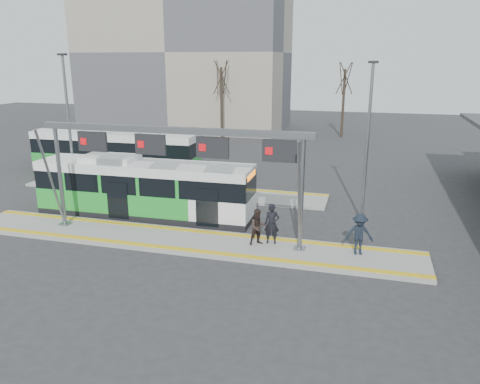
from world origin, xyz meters
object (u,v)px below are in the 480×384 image
object	(u,v)px
hero_bus	(144,189)
passenger_b	(258,227)
passenger_a	(272,224)
passenger_c	(359,234)
gantry	(173,150)

from	to	relation	value
hero_bus	passenger_b	size ratio (longest dim) A/B	7.14
passenger_a	passenger_b	size ratio (longest dim) A/B	1.11
passenger_a	passenger_c	world-z (taller)	passenger_a
passenger_a	passenger_b	distance (m)	0.65
passenger_b	passenger_c	bearing A→B (deg)	-35.94
passenger_b	passenger_a	bearing A→B (deg)	-8.25
passenger_b	hero_bus	bearing A→B (deg)	121.55
gantry	passenger_c	distance (m)	8.97
gantry	passenger_a	world-z (taller)	gantry
gantry	hero_bus	world-z (taller)	gantry
hero_bus	passenger_c	xyz separation A→B (m)	(11.42, -2.69, -0.43)
passenger_a	passenger_b	bearing A→B (deg)	-161.47
hero_bus	passenger_b	bearing A→B (deg)	-22.60
passenger_a	gantry	bearing A→B (deg)	174.99
hero_bus	passenger_a	xyz separation A→B (m)	(7.56, -2.45, -0.41)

